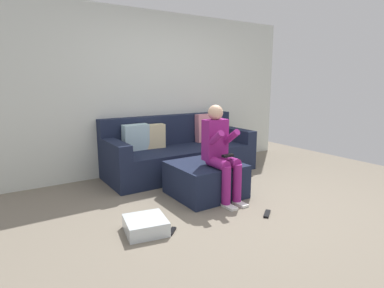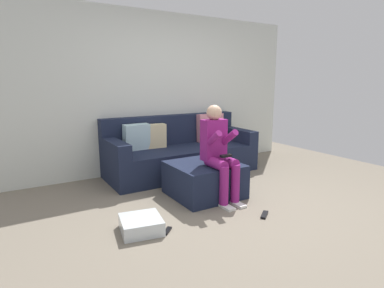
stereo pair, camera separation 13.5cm
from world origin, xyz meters
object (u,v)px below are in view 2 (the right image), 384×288
Objects in this scene: couch_sectional at (180,152)px; ottoman at (204,179)px; remote_by_storage_bin at (167,231)px; person_seated at (219,150)px; remote_near_ottoman at (264,215)px; storage_bin at (141,225)px.

couch_sectional reaches higher than ottoman.
ottoman is 5.52× the size of remote_by_storage_bin.
remote_by_storage_bin is at bearing -122.35° from couch_sectional.
person_seated is (-0.17, -1.29, 0.30)m from couch_sectional.
remote_by_storage_bin is (-1.09, 0.21, 0.00)m from remote_near_ottoman.
couch_sectional is at bearing 82.66° from person_seated.
person_seated is (0.07, -0.21, 0.42)m from ottoman.
remote_by_storage_bin is at bearing -142.52° from ottoman.
remote_near_ottoman is (1.30, -0.36, -0.06)m from storage_bin.
couch_sectional is 2.09m from remote_by_storage_bin.
person_seated is at bearing -97.34° from couch_sectional.
couch_sectional is 2.84× the size of ottoman.
couch_sectional is 1.99m from remote_near_ottoman.
storage_bin is (-1.32, -1.60, -0.26)m from couch_sectional.
remote_near_ottoman and remote_by_storage_bin have the same top height.
storage_bin is 0.27m from remote_by_storage_bin.
ottoman is 1.21m from storage_bin.
storage_bin is (-1.08, -0.52, -0.14)m from ottoman.
remote_by_storage_bin is (-0.94, -0.45, -0.62)m from person_seated.
person_seated reaches higher than remote_near_ottoman.
ottoman is 0.47m from person_seated.
person_seated is 2.98× the size of storage_bin.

